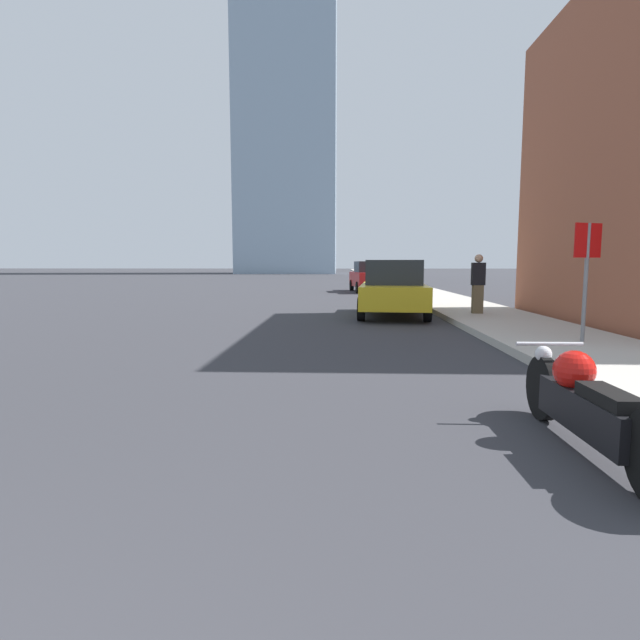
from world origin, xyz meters
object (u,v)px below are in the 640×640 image
at_px(motorcycle, 585,404).
at_px(pedestrian, 478,283).
at_px(parked_car_red, 370,277).
at_px(stop_sign, 587,261).
at_px(parked_car_yellow, 393,289).

distance_m(motorcycle, pedestrian, 10.34).
height_order(motorcycle, parked_car_red, parked_car_red).
xyz_separation_m(motorcycle, parked_car_red, (-0.39, 24.04, 0.46)).
xyz_separation_m(parked_car_red, stop_sign, (2.72, -19.05, 0.73)).
bearing_deg(stop_sign, pedestrian, 95.27).
bearing_deg(pedestrian, parked_car_red, 99.18).
bearing_deg(stop_sign, parked_car_red, 98.13).
xyz_separation_m(motorcycle, parked_car_yellow, (-0.44, 10.72, 0.42)).
xyz_separation_m(stop_sign, pedestrian, (-0.48, 5.17, -0.58)).
distance_m(parked_car_yellow, pedestrian, 2.38).
height_order(parked_car_yellow, pedestrian, pedestrian).
bearing_deg(motorcycle, parked_car_yellow, 92.30).
distance_m(parked_car_yellow, stop_sign, 6.41).
distance_m(parked_car_yellow, parked_car_red, 13.32).
bearing_deg(parked_car_yellow, stop_sign, -59.34).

